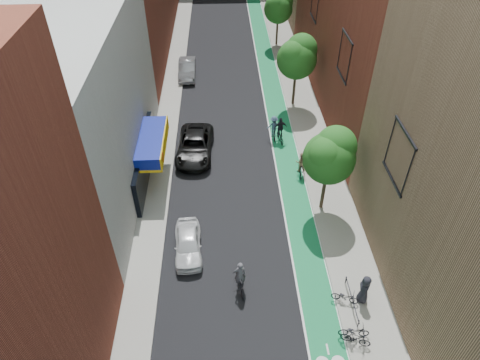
{
  "coord_description": "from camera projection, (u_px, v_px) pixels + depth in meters",
  "views": [
    {
      "loc": [
        -1.0,
        -11.12,
        20.81
      ],
      "look_at": [
        0.04,
        11.54,
        1.5
      ],
      "focal_mm": 32.0,
      "sensor_mm": 36.0,
      "label": 1
    }
  ],
  "objects": [
    {
      "name": "parked_car_white",
      "position": [
        188.0,
        244.0,
        26.41
      ],
      "size": [
        1.91,
        4.18,
        1.39
      ],
      "primitive_type": "imported",
      "rotation": [
        0.0,
        0.0,
        0.07
      ],
      "color": "silver",
      "rests_on": "ground"
    },
    {
      "name": "cyclist_lane_mid",
      "position": [
        280.0,
        133.0,
        35.49
      ],
      "size": [
        1.11,
        1.93,
        2.16
      ],
      "rotation": [
        0.0,
        0.0,
        3.28
      ],
      "color": "black",
      "rests_on": "ground"
    },
    {
      "name": "cyclist_lane_near",
      "position": [
        300.0,
        166.0,
        32.09
      ],
      "size": [
        0.81,
        1.74,
        1.95
      ],
      "rotation": [
        0.0,
        0.0,
        3.1
      ],
      "color": "black",
      "rests_on": "ground"
    },
    {
      "name": "tree_near",
      "position": [
        330.0,
        155.0,
        26.78
      ],
      "size": [
        3.4,
        3.36,
        6.42
      ],
      "color": "#332619",
      "rests_on": "ground"
    },
    {
      "name": "parked_bike_mid",
      "position": [
        356.0,
        339.0,
        21.69
      ],
      "size": [
        1.59,
        0.97,
        0.93
      ],
      "primitive_type": "imported",
      "rotation": [
        0.0,
        0.0,
        1.2
      ],
      "color": "black",
      "rests_on": "sidewalk_right"
    },
    {
      "name": "parked_bike_near",
      "position": [
        345.0,
        297.0,
        23.65
      ],
      "size": [
        1.62,
        1.01,
        0.8
      ],
      "primitive_type": "imported",
      "rotation": [
        0.0,
        0.0,
        1.24
      ],
      "color": "black",
      "rests_on": "sidewalk_right"
    },
    {
      "name": "bike_lane",
      "position": [
        273.0,
        95.0,
        41.89
      ],
      "size": [
        2.0,
        68.0,
        0.01
      ],
      "primitive_type": "cube",
      "color": "#136D48",
      "rests_on": "ground"
    },
    {
      "name": "building_left_white",
      "position": [
        72.0,
        109.0,
        28.36
      ],
      "size": [
        8.0,
        20.0,
        12.0
      ],
      "primitive_type": "cube",
      "color": "silver",
      "rests_on": "ground"
    },
    {
      "name": "tree_mid",
      "position": [
        297.0,
        56.0,
        37.28
      ],
      "size": [
        3.55,
        3.53,
        6.74
      ],
      "color": "#332619",
      "rests_on": "ground"
    },
    {
      "name": "ground",
      "position": [
        249.0,
        347.0,
        21.99
      ],
      "size": [
        160.0,
        160.0,
        0.0
      ],
      "primitive_type": "plane",
      "color": "black",
      "rests_on": "ground"
    },
    {
      "name": "cyclist_lane_far",
      "position": [
        274.0,
        128.0,
        35.64
      ],
      "size": [
        1.17,
        1.54,
        2.1
      ],
      "rotation": [
        0.0,
        0.0,
        3.21
      ],
      "color": "black",
      "rests_on": "ground"
    },
    {
      "name": "pedestrian",
      "position": [
        364.0,
        289.0,
        23.37
      ],
      "size": [
        0.83,
        1.06,
        1.93
      ],
      "primitive_type": "imported",
      "rotation": [
        0.0,
        0.0,
        -1.82
      ],
      "color": "black",
      "rests_on": "sidewalk_right"
    },
    {
      "name": "tree_far",
      "position": [
        279.0,
        6.0,
        48.18
      ],
      "size": [
        3.3,
        3.25,
        6.21
      ],
      "color": "#332619",
      "rests_on": "ground"
    },
    {
      "name": "parked_car_silver",
      "position": [
        187.0,
        69.0,
        44.46
      ],
      "size": [
        1.74,
        4.85,
        1.59
      ],
      "primitive_type": "imported",
      "rotation": [
        0.0,
        0.0,
        0.01
      ],
      "color": "gray",
      "rests_on": "ground"
    },
    {
      "name": "sidewalk_left",
      "position": [
        171.0,
        97.0,
        41.5
      ],
      "size": [
        2.0,
        68.0,
        0.15
      ],
      "primitive_type": "cube",
      "color": "gray",
      "rests_on": "ground"
    },
    {
      "name": "parked_bike_far",
      "position": [
        354.0,
        331.0,
        22.05
      ],
      "size": [
        1.65,
        0.71,
        0.84
      ],
      "primitive_type": "imported",
      "rotation": [
        0.0,
        0.0,
        1.48
      ],
      "color": "black",
      "rests_on": "sidewalk_right"
    },
    {
      "name": "cyclist_lead",
      "position": [
        240.0,
        281.0,
        24.21
      ],
      "size": [
        1.0,
        2.0,
        2.24
      ],
      "rotation": [
        0.0,
        0.0,
        3.32
      ],
      "color": "black",
      "rests_on": "ground"
    },
    {
      "name": "sidewalk_right",
      "position": [
        299.0,
        94.0,
        41.94
      ],
      "size": [
        3.0,
        68.0,
        0.15
      ],
      "primitive_type": "cube",
      "color": "gray",
      "rests_on": "ground"
    },
    {
      "name": "parked_car_black",
      "position": [
        195.0,
        146.0,
        34.05
      ],
      "size": [
        3.05,
        6.04,
        1.64
      ],
      "primitive_type": "imported",
      "rotation": [
        0.0,
        0.0,
        -0.06
      ],
      "color": "black",
      "rests_on": "ground"
    }
  ]
}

